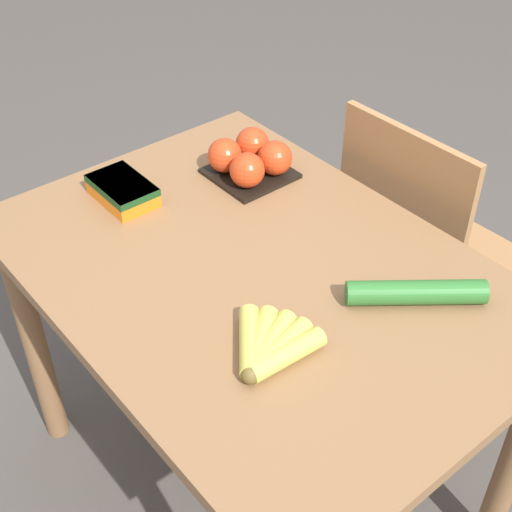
{
  "coord_description": "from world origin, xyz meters",
  "views": [
    {
      "loc": [
        0.85,
        -0.7,
        1.67
      ],
      "look_at": [
        0.0,
        0.0,
        0.78
      ],
      "focal_mm": 50.0,
      "sensor_mm": 36.0,
      "label": 1
    }
  ],
  "objects_px": {
    "banana_bunch": "(268,347)",
    "tomato_pack": "(250,159)",
    "cucumber_near": "(416,292)",
    "chair": "(420,256)",
    "carrot_bag": "(122,189)"
  },
  "relations": [
    {
      "from": "chair",
      "to": "banana_bunch",
      "type": "xyz_separation_m",
      "value": [
        0.22,
        -0.72,
        0.3
      ]
    },
    {
      "from": "banana_bunch",
      "to": "cucumber_near",
      "type": "relative_size",
      "value": 0.72
    },
    {
      "from": "banana_bunch",
      "to": "tomato_pack",
      "type": "distance_m",
      "value": 0.59
    },
    {
      "from": "chair",
      "to": "tomato_pack",
      "type": "xyz_separation_m",
      "value": [
        -0.26,
        -0.38,
        0.33
      ]
    },
    {
      "from": "carrot_bag",
      "to": "tomato_pack",
      "type": "bearing_deg",
      "value": 70.2
    },
    {
      "from": "banana_bunch",
      "to": "cucumber_near",
      "type": "bearing_deg",
      "value": 76.64
    },
    {
      "from": "chair",
      "to": "tomato_pack",
      "type": "bearing_deg",
      "value": 55.09
    },
    {
      "from": "chair",
      "to": "banana_bunch",
      "type": "height_order",
      "value": "chair"
    },
    {
      "from": "tomato_pack",
      "to": "cucumber_near",
      "type": "xyz_separation_m",
      "value": [
        0.55,
        -0.04,
        -0.02
      ]
    },
    {
      "from": "banana_bunch",
      "to": "cucumber_near",
      "type": "distance_m",
      "value": 0.31
    },
    {
      "from": "banana_bunch",
      "to": "chair",
      "type": "bearing_deg",
      "value": 106.64
    },
    {
      "from": "chair",
      "to": "tomato_pack",
      "type": "relative_size",
      "value": 4.99
    },
    {
      "from": "cucumber_near",
      "to": "carrot_bag",
      "type": "bearing_deg",
      "value": -159.11
    },
    {
      "from": "chair",
      "to": "tomato_pack",
      "type": "height_order",
      "value": "chair"
    },
    {
      "from": "chair",
      "to": "banana_bunch",
      "type": "relative_size",
      "value": 5.2
    }
  ]
}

